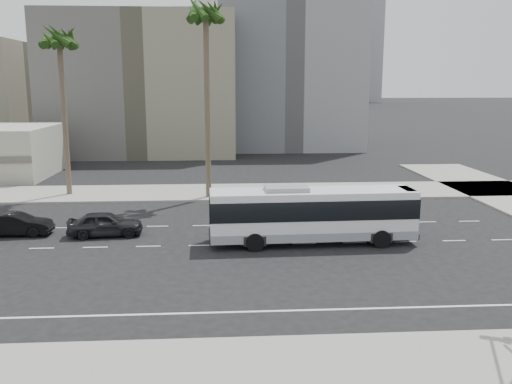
{
  "coord_description": "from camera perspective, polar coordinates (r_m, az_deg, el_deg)",
  "views": [
    {
      "loc": [
        -1.74,
        -30.27,
        9.12
      ],
      "look_at": [
        0.45,
        4.0,
        2.32
      ],
      "focal_mm": 38.12,
      "sensor_mm": 36.0,
      "label": 1
    }
  ],
  "objects": [
    {
      "name": "palm_near",
      "position": [
        43.89,
        -5.3,
        17.76
      ],
      "size": [
        4.64,
        4.64,
        15.64
      ],
      "rotation": [
        0.0,
        0.0,
        -0.28
      ],
      "color": "brown",
      "rests_on": "ground"
    },
    {
      "name": "sidewalk_north",
      "position": [
        46.69,
        -1.44,
        0.03
      ],
      "size": [
        120.0,
        7.0,
        0.15
      ],
      "primitive_type": "cube",
      "color": "gray",
      "rests_on": "ground"
    },
    {
      "name": "midrise_gray_center",
      "position": [
        82.93,
        3.19,
        13.87
      ],
      "size": [
        20.0,
        20.0,
        26.0
      ],
      "primitive_type": "cube",
      "color": "slate",
      "rests_on": "ground"
    },
    {
      "name": "palm_mid",
      "position": [
        47.3,
        -19.94,
        14.51
      ],
      "size": [
        4.44,
        4.44,
        13.76
      ],
      "rotation": [
        0.0,
        0.0,
        0.29
      ],
      "color": "brown",
      "rests_on": "ground"
    },
    {
      "name": "ground",
      "position": [
        31.66,
        -0.35,
        -5.54
      ],
      "size": [
        700.0,
        700.0,
        0.0
      ],
      "primitive_type": "plane",
      "color": "black",
      "rests_on": "ground"
    },
    {
      "name": "midrise_beige_west",
      "position": [
        75.96,
        -11.62,
        10.89
      ],
      "size": [
        24.0,
        18.0,
        18.0
      ],
      "primitive_type": "cube",
      "color": "#65615A",
      "rests_on": "ground"
    },
    {
      "name": "car_a",
      "position": [
        34.5,
        -15.54,
        -3.23
      ],
      "size": [
        2.22,
        4.63,
        1.53
      ],
      "primitive_type": "imported",
      "rotation": [
        0.0,
        0.0,
        1.66
      ],
      "color": "black",
      "rests_on": "ground"
    },
    {
      "name": "civic_tower",
      "position": [
        281.84,
        -3.85,
        17.24
      ],
      "size": [
        42.0,
        42.0,
        129.0
      ],
      "color": "beige",
      "rests_on": "ground"
    },
    {
      "name": "highrise_right",
      "position": [
        265.69,
        6.79,
        16.72
      ],
      "size": [
        26.0,
        26.0,
        70.0
      ],
      "primitive_type": "cube",
      "color": "slate",
      "rests_on": "ground"
    },
    {
      "name": "highrise_far",
      "position": [
        299.73,
        10.58,
        15.02
      ],
      "size": [
        22.0,
        22.0,
        60.0
      ],
      "primitive_type": "cube",
      "color": "slate",
      "rests_on": "ground"
    },
    {
      "name": "city_bus",
      "position": [
        31.69,
        5.92,
        -2.23
      ],
      "size": [
        11.95,
        3.02,
        3.41
      ],
      "rotation": [
        0.0,
        0.0,
        0.03
      ],
      "color": "silver",
      "rests_on": "ground"
    },
    {
      "name": "car_b",
      "position": [
        36.49,
        -23.87,
        -3.11
      ],
      "size": [
        1.53,
        4.29,
        1.41
      ],
      "primitive_type": "imported",
      "rotation": [
        0.0,
        0.0,
        1.58
      ],
      "color": "black",
      "rests_on": "ground"
    }
  ]
}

